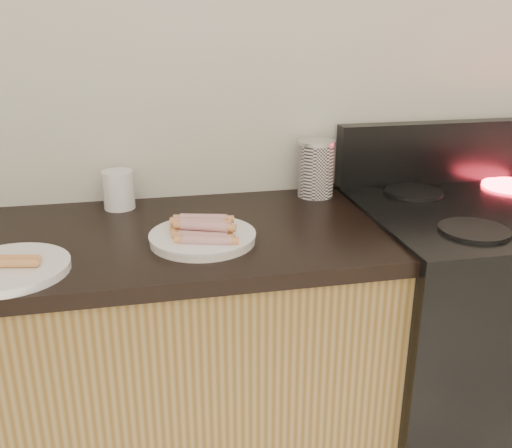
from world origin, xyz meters
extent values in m
cube|color=silver|center=(0.00, 2.00, 1.30)|extent=(4.00, 0.04, 2.60)
cube|color=black|center=(0.78, 1.68, 0.45)|extent=(0.76, 0.65, 0.90)
cube|color=black|center=(0.78, 1.68, 0.91)|extent=(0.76, 0.65, 0.01)
cube|color=black|center=(0.78, 1.96, 1.01)|extent=(0.76, 0.06, 0.20)
cylinder|color=black|center=(0.61, 1.51, 0.92)|extent=(0.18, 0.18, 0.01)
cylinder|color=black|center=(0.61, 1.84, 0.92)|extent=(0.18, 0.18, 0.01)
cylinder|color=#FF1E2D|center=(0.95, 1.84, 0.92)|extent=(0.18, 0.18, 0.01)
cylinder|color=white|center=(-0.08, 1.61, 0.91)|extent=(0.33, 0.33, 0.02)
cylinder|color=white|center=(-0.52, 1.51, 0.91)|extent=(0.28, 0.28, 0.02)
cylinder|color=#A0383C|center=(-0.08, 1.54, 0.93)|extent=(0.12, 0.06, 0.03)
cylinder|color=#A0383C|center=(-0.08, 1.56, 0.93)|extent=(0.12, 0.06, 0.03)
cylinder|color=#A0383C|center=(-0.08, 1.59, 0.93)|extent=(0.12, 0.06, 0.03)
cylinder|color=#A0383C|center=(-0.08, 1.62, 0.93)|extent=(0.12, 0.06, 0.03)
cylinder|color=#A0383C|center=(-0.08, 1.65, 0.93)|extent=(0.12, 0.06, 0.03)
cylinder|color=#A0383C|center=(-0.08, 1.67, 0.93)|extent=(0.12, 0.06, 0.03)
cylinder|color=#A0383C|center=(-0.08, 1.58, 0.95)|extent=(0.12, 0.06, 0.03)
cylinder|color=#A0383C|center=(-0.08, 1.61, 0.95)|extent=(0.12, 0.06, 0.03)
cylinder|color=#A0383C|center=(-0.08, 1.63, 0.95)|extent=(0.12, 0.06, 0.03)
cylinder|color=#D46E48|center=(-0.52, 1.50, 0.93)|extent=(0.13, 0.04, 0.02)
cylinder|color=#D46E48|center=(-0.52, 1.52, 0.93)|extent=(0.13, 0.04, 0.02)
cylinder|color=silver|center=(0.31, 1.92, 0.98)|extent=(0.11, 0.11, 0.16)
cylinder|color=silver|center=(0.31, 1.92, 1.07)|extent=(0.11, 0.11, 0.01)
cylinder|color=white|center=(-0.29, 1.92, 0.96)|extent=(0.10, 0.10, 0.11)
camera|label=1|loc=(-0.22, 0.28, 1.44)|focal=40.00mm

